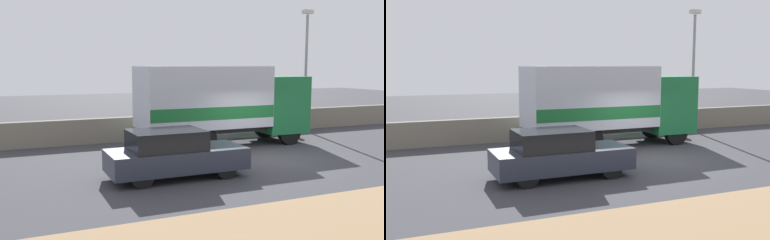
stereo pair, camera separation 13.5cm
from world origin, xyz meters
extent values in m
plane|color=#38383D|center=(0.00, 0.00, 0.00)|extent=(80.00, 80.00, 0.00)
cube|color=gray|center=(0.00, 5.76, 0.56)|extent=(60.00, 0.35, 1.12)
cylinder|color=gray|center=(5.74, 5.15, 3.04)|extent=(0.14, 0.14, 6.08)
cube|color=beige|center=(5.74, 5.15, 6.23)|extent=(0.56, 0.28, 0.20)
cube|color=#196B38|center=(2.58, 3.11, 1.73)|extent=(1.99, 2.31, 2.50)
cube|color=black|center=(3.56, 3.11, 2.23)|extent=(0.06, 1.97, 1.10)
cube|color=#2D2D33|center=(-1.15, 3.11, 0.76)|extent=(5.48, 1.34, 0.25)
cube|color=silver|center=(-1.15, 3.11, 2.16)|extent=(5.48, 2.44, 2.55)
cube|color=#19662D|center=(-1.15, 3.11, 1.56)|extent=(5.46, 2.46, 0.51)
cylinder|color=black|center=(2.58, 4.10, 0.53)|extent=(1.06, 0.28, 1.06)
cylinder|color=black|center=(2.58, 2.12, 0.53)|extent=(1.06, 0.28, 1.06)
cylinder|color=black|center=(-2.66, 4.10, 0.53)|extent=(1.06, 0.28, 1.06)
cylinder|color=black|center=(-2.66, 2.12, 0.53)|extent=(1.06, 0.28, 1.06)
cylinder|color=black|center=(-1.57, 4.10, 0.53)|extent=(1.06, 0.28, 1.06)
cylinder|color=black|center=(-1.57, 2.12, 0.53)|extent=(1.06, 0.28, 1.06)
cube|color=#282D3D|center=(-4.01, -1.19, 0.58)|extent=(4.29, 1.71, 0.66)
cube|color=black|center=(-4.35, -1.19, 1.21)|extent=(2.23, 1.57, 0.59)
cylinder|color=black|center=(-2.68, -0.45, 0.34)|extent=(0.68, 0.20, 0.68)
cylinder|color=black|center=(-2.68, -1.92, 0.34)|extent=(0.68, 0.20, 0.68)
cylinder|color=black|center=(-5.34, -0.45, 0.34)|extent=(0.68, 0.20, 0.68)
cylinder|color=black|center=(-5.34, -1.92, 0.34)|extent=(0.68, 0.20, 0.68)
cylinder|color=#1E1E2D|center=(4.46, 5.24, 0.44)|extent=(0.31, 0.31, 0.88)
cylinder|color=#33723F|center=(4.46, 5.24, 1.24)|extent=(0.40, 0.40, 0.73)
sphere|color=tan|center=(4.46, 5.24, 1.72)|extent=(0.24, 0.24, 0.24)
camera|label=1|loc=(-8.68, -13.29, 3.45)|focal=40.00mm
camera|label=2|loc=(-8.56, -13.34, 3.45)|focal=40.00mm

